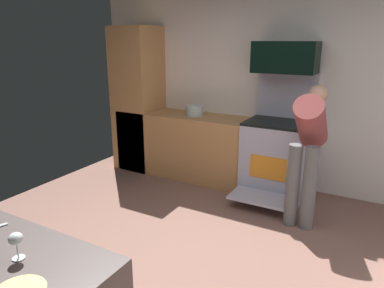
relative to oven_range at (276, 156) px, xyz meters
name	(u,v)px	position (x,y,z in m)	size (l,w,h in m)	color
ground_plane	(179,270)	(-0.25, -1.97, -0.52)	(5.20, 4.80, 0.02)	#845C50
wall_back	(270,88)	(-0.25, 0.37, 0.79)	(5.20, 0.12, 2.60)	silver
lower_cabinet_run	(197,147)	(-1.15, 0.01, -0.06)	(2.40, 0.60, 0.90)	#BA824D
cabinet_column	(138,99)	(-2.15, 0.01, 0.54)	(0.60, 0.60, 2.10)	#BA824D
oven_range	(276,156)	(0.00, 0.00, 0.00)	(0.76, 1.03, 1.53)	#AFB0C6
microwave	(285,57)	(0.00, 0.09, 1.20)	(0.74, 0.38, 0.37)	black
person_cook	(308,143)	(0.47, -0.54, 0.37)	(0.31, 0.69, 1.45)	slate
wine_glass_extra	(16,240)	(-0.31, -3.33, 0.49)	(0.07, 0.07, 0.14)	silver
stock_pot	(195,110)	(-1.19, 0.01, 0.46)	(0.25, 0.25, 0.15)	#B2C1C0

